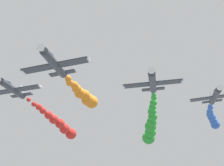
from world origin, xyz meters
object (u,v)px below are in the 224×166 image
airplane_lead (54,63)px  airplane_right_inner (12,89)px  airplane_left_outer (215,96)px  airplane_left_inner (152,82)px

airplane_lead → airplane_right_inner: 15.07m
airplane_lead → airplane_left_outer: bearing=-138.2°
airplane_right_inner → airplane_left_outer: size_ratio=1.00×
airplane_left_inner → airplane_left_outer: airplane_left_outer is taller
airplane_left_inner → airplane_right_inner: airplane_right_inner is taller
airplane_left_inner → airplane_lead: bearing=37.2°
airplane_lead → airplane_left_inner: size_ratio=1.00×
airplane_lead → airplane_right_inner: bearing=-45.7°
airplane_lead → airplane_right_inner: size_ratio=1.00×
airplane_left_inner → airplane_right_inner: size_ratio=1.00×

